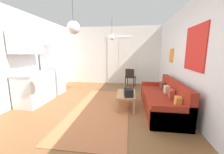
{
  "coord_description": "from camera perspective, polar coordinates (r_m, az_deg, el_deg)",
  "views": [
    {
      "loc": [
        0.89,
        -3.12,
        1.52
      ],
      "look_at": [
        0.31,
        1.31,
        0.71
      ],
      "focal_mm": 21.93,
      "sensor_mm": 36.0,
      "label": 1
    }
  ],
  "objects": [
    {
      "name": "pendant_lamp_near",
      "position": [
        3.04,
        -15.77,
        19.19
      ],
      "size": [
        0.26,
        0.26,
        0.83
      ],
      "color": "black"
    },
    {
      "name": "kitchen_counter",
      "position": [
        4.67,
        -29.91,
        0.24
      ],
      "size": [
        0.62,
        1.19,
        2.14
      ],
      "color": "silver",
      "rests_on": "ground_plane"
    },
    {
      "name": "pendant_lamp_far",
      "position": [
        5.16,
        -0.06,
        16.28
      ],
      "size": [
        0.21,
        0.21,
        0.76
      ],
      "color": "black"
    },
    {
      "name": "handbag",
      "position": [
        3.55,
        6.91,
        -6.45
      ],
      "size": [
        0.25,
        0.29,
        0.3
      ],
      "color": "black",
      "rests_on": "coffee_table"
    },
    {
      "name": "wall_right",
      "position": [
        3.44,
        32.09,
        6.03
      ],
      "size": [
        0.12,
        7.17,
        2.71
      ],
      "color": "silver",
      "rests_on": "ground_plane"
    },
    {
      "name": "couch",
      "position": [
        3.93,
        20.8,
        -9.12
      ],
      "size": [
        0.83,
        2.18,
        0.8
      ],
      "color": "maroon",
      "rests_on": "ground_plane"
    },
    {
      "name": "bamboo_vase",
      "position": [
        3.85,
        5.35,
        -4.82
      ],
      "size": [
        0.07,
        0.07,
        0.45
      ],
      "color": "#47704C",
      "rests_on": "coffee_table"
    },
    {
      "name": "wall_back",
      "position": [
        6.72,
        -0.05,
        8.82
      ],
      "size": [
        4.73,
        0.13,
        2.71
      ],
      "color": "white",
      "rests_on": "ground_plane"
    },
    {
      "name": "area_rug",
      "position": [
        3.84,
        -4.58,
        -13.0
      ],
      "size": [
        1.48,
        3.32,
        0.01
      ],
      "primitive_type": "cube",
      "color": "#B26B42",
      "rests_on": "ground_plane"
    },
    {
      "name": "accent_chair",
      "position": [
        6.08,
        7.61,
        0.24
      ],
      "size": [
        0.5,
        0.49,
        0.81
      ],
      "rotation": [
        0.0,
        0.0,
        2.91
      ],
      "color": "black",
      "rests_on": "ground_plane"
    },
    {
      "name": "ground_plane",
      "position": [
        3.61,
        -7.88,
        -15.59
      ],
      "size": [
        5.13,
        7.57,
        0.1
      ],
      "primitive_type": "cube",
      "color": "brown"
    },
    {
      "name": "coffee_table",
      "position": [
        3.84,
        5.89,
        -7.57
      ],
      "size": [
        0.5,
        0.88,
        0.4
      ],
      "color": "tan",
      "rests_on": "ground_plane"
    },
    {
      "name": "wall_left",
      "position": [
        4.48,
        -38.48,
        5.97
      ],
      "size": [
        0.12,
        7.17,
        2.71
      ],
      "color": "white",
      "rests_on": "ground_plane"
    },
    {
      "name": "refrigerator",
      "position": [
        5.47,
        -23.25,
        2.91
      ],
      "size": [
        0.61,
        0.59,
        1.79
      ],
      "color": "white",
      "rests_on": "ground_plane"
    }
  ]
}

